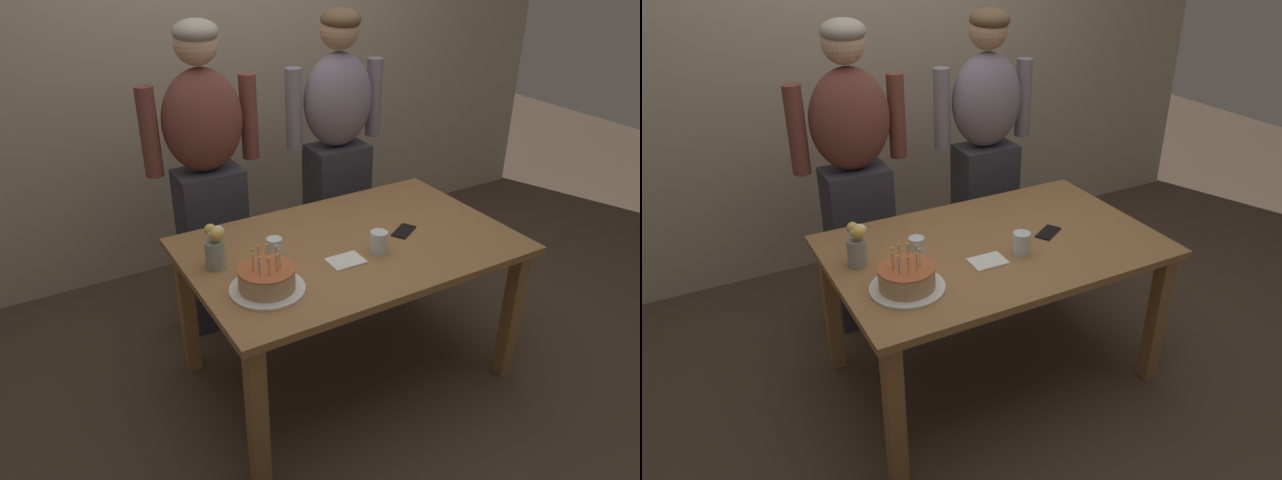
{
  "view_description": "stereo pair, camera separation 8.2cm",
  "coord_description": "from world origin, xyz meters",
  "views": [
    {
      "loc": [
        -1.33,
        -2.02,
        2.04
      ],
      "look_at": [
        -0.2,
        -0.07,
        0.84
      ],
      "focal_mm": 33.55,
      "sensor_mm": 36.0,
      "label": 1
    },
    {
      "loc": [
        -1.26,
        -2.06,
        2.04
      ],
      "look_at": [
        -0.2,
        -0.07,
        0.84
      ],
      "focal_mm": 33.55,
      "sensor_mm": 36.0,
      "label": 2
    }
  ],
  "objects": [
    {
      "name": "water_glass_far",
      "position": [
        0.06,
        -0.14,
        0.79
      ],
      "size": [
        0.08,
        0.08,
        0.1
      ],
      "primitive_type": "cylinder",
      "color": "silver",
      "rests_on": "dining_table"
    },
    {
      "name": "person_woman_cardigan",
      "position": [
        0.39,
        0.75,
        0.87
      ],
      "size": [
        0.61,
        0.27,
        1.66
      ],
      "rotation": [
        0.0,
        0.0,
        3.14
      ],
      "color": "#33333D",
      "rests_on": "ground_plane"
    },
    {
      "name": "ground_plane",
      "position": [
        0.0,
        0.0,
        0.0
      ],
      "size": [
        10.0,
        10.0,
        0.0
      ],
      "primitive_type": "plane",
      "color": "#47382B"
    },
    {
      "name": "person_man_bearded",
      "position": [
        -0.4,
        0.75,
        0.87
      ],
      "size": [
        0.61,
        0.27,
        1.66
      ],
      "rotation": [
        0.0,
        0.0,
        3.14
      ],
      "color": "#33333D",
      "rests_on": "ground_plane"
    },
    {
      "name": "flower_vase",
      "position": [
        -0.61,
        0.1,
        0.84
      ],
      "size": [
        0.09,
        0.09,
        0.2
      ],
      "color": "#999E93",
      "rests_on": "dining_table"
    },
    {
      "name": "dining_table",
      "position": [
        0.0,
        0.0,
        0.64
      ],
      "size": [
        1.5,
        0.96,
        0.74
      ],
      "color": "olive",
      "rests_on": "ground_plane"
    },
    {
      "name": "water_glass_near",
      "position": [
        -0.37,
        0.03,
        0.79
      ],
      "size": [
        0.07,
        0.07,
        0.11
      ],
      "primitive_type": "cylinder",
      "color": "silver",
      "rests_on": "dining_table"
    },
    {
      "name": "cell_phone",
      "position": [
        0.28,
        -0.03,
        0.74
      ],
      "size": [
        0.16,
        0.14,
        0.01
      ],
      "primitive_type": "cube",
      "rotation": [
        0.0,
        0.0,
        0.54
      ],
      "color": "black",
      "rests_on": "dining_table"
    },
    {
      "name": "back_wall",
      "position": [
        0.0,
        1.55,
        1.3
      ],
      "size": [
        5.2,
        0.1,
        2.6
      ],
      "primitive_type": "cube",
      "color": "tan",
      "rests_on": "ground_plane"
    },
    {
      "name": "napkin_stack",
      "position": [
        -0.11,
        -0.13,
        0.74
      ],
      "size": [
        0.16,
        0.12,
        0.01
      ],
      "primitive_type": "cube",
      "rotation": [
        0.0,
        0.0,
        -0.02
      ],
      "color": "white",
      "rests_on": "dining_table"
    },
    {
      "name": "birthday_cake",
      "position": [
        -0.5,
        -0.17,
        0.79
      ],
      "size": [
        0.31,
        0.31,
        0.18
      ],
      "color": "white",
      "rests_on": "dining_table"
    }
  ]
}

